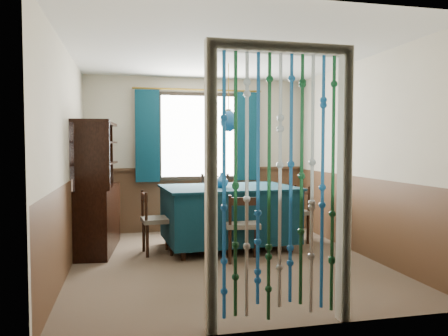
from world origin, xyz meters
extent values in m
plane|color=brown|center=(0.00, 0.00, 0.00)|extent=(4.00, 4.00, 0.00)
plane|color=silver|center=(0.00, 0.00, 2.50)|extent=(4.00, 4.00, 0.00)
plane|color=#BFB59D|center=(0.00, 2.00, 1.25)|extent=(3.60, 0.00, 3.60)
plane|color=#BFB59D|center=(0.00, -2.00, 1.25)|extent=(3.60, 0.00, 3.60)
plane|color=#BFB59D|center=(-1.80, 0.00, 1.25)|extent=(0.00, 4.00, 4.00)
plane|color=#BFB59D|center=(1.80, 0.00, 1.25)|extent=(0.00, 4.00, 4.00)
plane|color=#4B2F1C|center=(0.00, 1.99, 0.50)|extent=(3.60, 0.00, 3.60)
plane|color=#4B2F1C|center=(0.00, -1.99, 0.50)|extent=(3.60, 0.00, 3.60)
plane|color=#4B2F1C|center=(-1.79, 0.00, 0.50)|extent=(0.00, 4.00, 4.00)
plane|color=#4B2F1C|center=(1.79, 0.00, 0.50)|extent=(0.00, 4.00, 4.00)
cube|color=black|center=(0.00, 1.95, 1.55)|extent=(1.32, 0.12, 1.42)
cube|color=#0A2936|center=(0.20, 0.64, 0.47)|extent=(1.77, 1.26, 0.70)
cube|color=#0A2936|center=(0.20, 0.64, 0.83)|extent=(1.83, 1.33, 0.03)
cylinder|color=black|center=(-0.48, 0.15, 0.07)|extent=(0.07, 0.07, 0.14)
cylinder|color=black|center=(0.95, 0.25, 0.07)|extent=(0.07, 0.07, 0.14)
cylinder|color=black|center=(-0.54, 1.03, 0.07)|extent=(0.07, 0.07, 0.14)
cylinder|color=black|center=(0.88, 1.13, 0.07)|extent=(0.07, 0.07, 0.14)
cylinder|color=black|center=(0.03, -0.15, 0.21)|extent=(0.04, 0.04, 0.42)
cylinder|color=black|center=(0.35, -0.20, 0.21)|extent=(0.04, 0.04, 0.42)
cylinder|color=black|center=(0.09, 0.16, 0.21)|extent=(0.04, 0.04, 0.42)
cylinder|color=black|center=(0.41, 0.10, 0.21)|extent=(0.04, 0.04, 0.42)
cube|color=#5B5549|center=(0.22, -0.02, 0.44)|extent=(0.47, 0.45, 0.06)
cube|color=black|center=(0.19, -0.18, 0.75)|extent=(0.35, 0.10, 0.09)
cylinder|color=black|center=(0.03, -0.15, 0.62)|extent=(0.04, 0.04, 0.41)
cylinder|color=black|center=(0.35, -0.21, 0.62)|extent=(0.04, 0.04, 0.41)
cylinder|color=black|center=(0.39, 1.51, 0.24)|extent=(0.05, 0.05, 0.49)
cylinder|color=black|center=(0.00, 1.58, 0.24)|extent=(0.05, 0.05, 0.49)
cylinder|color=black|center=(0.32, 1.14, 0.24)|extent=(0.05, 0.05, 0.49)
cylinder|color=black|center=(-0.07, 1.21, 0.24)|extent=(0.05, 0.05, 0.49)
cube|color=#5B5549|center=(0.16, 1.36, 0.52)|extent=(0.55, 0.53, 0.06)
cube|color=black|center=(0.20, 1.55, 0.88)|extent=(0.42, 0.12, 0.11)
cylinder|color=black|center=(0.39, 1.52, 0.72)|extent=(0.04, 0.04, 0.48)
cylinder|color=black|center=(0.00, 1.59, 0.72)|extent=(0.04, 0.04, 0.48)
cylinder|color=black|center=(-0.94, 0.70, 0.21)|extent=(0.04, 0.04, 0.41)
cylinder|color=black|center=(-0.90, 0.38, 0.21)|extent=(0.04, 0.04, 0.41)
cylinder|color=black|center=(-0.63, 0.74, 0.21)|extent=(0.04, 0.04, 0.41)
cylinder|color=black|center=(-0.60, 0.41, 0.21)|extent=(0.04, 0.04, 0.41)
cube|color=#5B5549|center=(-0.77, 0.56, 0.44)|extent=(0.42, 0.44, 0.06)
cube|color=black|center=(-0.93, 0.54, 0.74)|extent=(0.07, 0.35, 0.09)
cylinder|color=black|center=(-0.95, 0.70, 0.62)|extent=(0.04, 0.04, 0.40)
cylinder|color=black|center=(-0.91, 0.38, 0.62)|extent=(0.04, 0.04, 0.40)
cylinder|color=black|center=(1.37, 0.64, 0.21)|extent=(0.04, 0.04, 0.42)
cylinder|color=black|center=(1.29, 0.96, 0.21)|extent=(0.04, 0.04, 0.42)
cylinder|color=black|center=(1.07, 0.57, 0.21)|extent=(0.04, 0.04, 0.42)
cylinder|color=black|center=(0.99, 0.89, 0.21)|extent=(0.04, 0.04, 0.42)
cube|color=#5B5549|center=(1.18, 0.77, 0.44)|extent=(0.48, 0.49, 0.06)
cube|color=black|center=(1.34, 0.81, 0.75)|extent=(0.12, 0.35, 0.09)
cylinder|color=black|center=(1.37, 0.65, 0.62)|extent=(0.04, 0.04, 0.41)
cylinder|color=black|center=(1.30, 0.96, 0.62)|extent=(0.04, 0.04, 0.41)
cube|color=black|center=(-1.54, 0.90, 0.43)|extent=(0.58, 1.35, 0.86)
cube|color=black|center=(-1.54, 0.28, 1.29)|extent=(0.41, 0.09, 0.86)
cube|color=black|center=(-1.54, 1.53, 1.29)|extent=(0.41, 0.09, 0.86)
cube|color=black|center=(-1.54, 0.90, 1.70)|extent=(0.53, 1.35, 0.04)
cube|color=black|center=(-1.75, 0.90, 1.29)|extent=(0.16, 1.29, 0.86)
cube|color=black|center=(-1.51, 0.90, 1.16)|extent=(0.48, 1.26, 0.02)
cube|color=black|center=(-1.51, 0.90, 1.45)|extent=(0.48, 1.26, 0.02)
cylinder|color=olive|center=(0.20, 0.64, 2.12)|extent=(0.01, 0.01, 0.77)
ellipsoid|color=navy|center=(0.20, 0.64, 1.73)|extent=(0.23, 0.23, 0.28)
cylinder|color=olive|center=(0.20, 0.64, 1.87)|extent=(0.07, 0.07, 0.03)
imported|color=navy|center=(0.07, 0.51, 0.93)|extent=(0.18, 0.18, 0.18)
imported|color=beige|center=(-1.49, 0.72, 1.20)|extent=(0.22, 0.22, 0.05)
imported|color=beige|center=(-1.49, 1.12, 0.95)|extent=(0.19, 0.19, 0.17)
camera|label=1|loc=(-1.15, -5.10, 1.41)|focal=35.00mm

